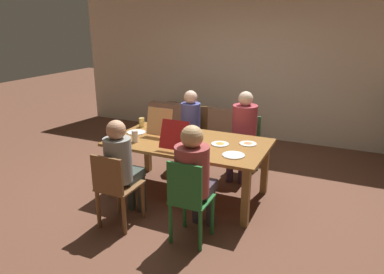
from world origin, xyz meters
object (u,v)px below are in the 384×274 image
Objects in this scene: person_2 at (189,123)px; pizza_box_0 at (181,142)px; chair_0 at (115,188)px; plate_1 at (136,132)px; chair_2 at (193,132)px; dining_table at (189,148)px; drinking_glass_0 at (142,122)px; person_0 at (122,163)px; drinking_glass_1 at (135,136)px; chair_3 at (245,141)px; person_3 at (243,128)px; plate_0 at (248,144)px; plate_2 at (234,155)px; pizza_box_1 at (166,129)px; plate_3 at (220,144)px; couch at (198,125)px; chair_1 at (189,199)px; person_1 at (194,173)px.

person_2 reaches higher than pizza_box_0.
plate_1 is (-0.39, 1.05, 0.28)m from chair_0.
chair_2 is 0.24m from person_2.
drinking_glass_0 is (-0.88, 0.30, 0.16)m from dining_table.
person_0 is 1.92m from chair_2.
chair_0 is at bearing -74.75° from drinking_glass_1.
chair_0 is at bearing -112.59° from chair_3.
person_3 is 5.90× the size of plate_0.
plate_2 is (1.08, 0.77, 0.28)m from chair_0.
plate_0 is 0.84× the size of plate_2.
pizza_box_1 reaches higher than plate_3.
person_3 is (0.45, 0.89, 0.08)m from dining_table.
pizza_box_0 is (-0.46, -1.21, 0.30)m from chair_3.
person_0 is 1.07m from pizza_box_1.
pizza_box_1 is at bearing 91.16° from person_0.
pizza_box_0 is 2.57m from couch.
chair_1 reaches higher than plate_1.
pizza_box_1 is at bearing -78.54° from couch.
plate_2 is at bearing -20.50° from dining_table.
drinking_glass_1 is at bearing -160.79° from plate_3.
chair_0 is at bearing -88.98° from pizza_box_1.
pizza_box_0 is at bearing -113.39° from person_3.
dining_table is at bearing -113.62° from chair_3.
chair_2 reaches higher than couch.
person_2 is 1.40× the size of chair_3.
couch is (-0.23, 2.51, -0.55)m from drinking_glass_1.
drinking_glass_0 is (-0.08, 0.27, 0.06)m from plate_1.
person_1 is (0.45, -0.84, 0.08)m from dining_table.
chair_1 is 1.88m from person_3.
chair_3 is 5.68× the size of drinking_glass_1.
pizza_box_1 is at bearing 91.02° from chair_0.
chair_1 reaches higher than drinking_glass_1.
plate_0 reaches higher than plate_2.
person_1 reaches higher than chair_1.
drinking_glass_1 is (-0.58, -0.12, 0.03)m from pizza_box_0.
person_2 reaches higher than plate_1.
plate_2 is 1.15× the size of plate_3.
chair_3 is at bearing 90.00° from chair_1.
drinking_glass_1 is (0.20, -0.33, 0.07)m from plate_1.
pizza_box_1 is 2.12m from couch.
person_0 is 0.85m from person_1.
pizza_box_1 is at bearing 126.91° from chair_1.
pizza_box_1 is 0.25× the size of couch.
chair_1 is 4.16× the size of plate_3.
person_0 is 1.32× the size of chair_2.
drinking_glass_0 is at bearing -122.78° from chair_2.
couch is (-1.28, 3.18, -0.23)m from chair_1.
dining_table is 4.24× the size of pizza_box_0.
person_0 is 1.27m from drinking_glass_0.
person_3 is 0.85m from plate_3.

